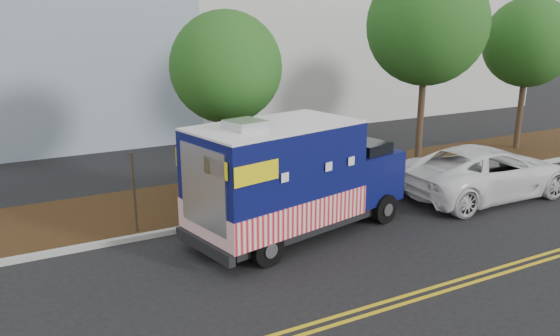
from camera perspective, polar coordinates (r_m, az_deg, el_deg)
ground at (r=15.60m, az=0.62°, el=-6.69°), size 120.00×120.00×0.00m
curb at (r=16.73m, az=-1.69°, el=-4.84°), size 120.00×0.18×0.15m
mulch_strip at (r=18.52m, az=-4.57°, el=-2.81°), size 120.00×4.00×0.15m
centerline_near at (r=12.26m, az=10.90°, el=-13.57°), size 120.00×0.10×0.01m
centerline_far at (r=12.09m, az=11.66°, el=-14.05°), size 120.00×0.10×0.01m
tree_b at (r=17.56m, az=-5.66°, el=10.41°), size 3.55×3.55×6.13m
tree_c at (r=21.91m, az=15.10°, el=14.23°), size 4.56×4.56×7.87m
tree_d at (r=26.31m, az=24.52°, el=11.84°), size 3.83×3.83×6.72m
sign_post at (r=15.44m, az=-14.96°, el=-2.74°), size 0.06×0.06×2.40m
food_truck at (r=14.88m, az=1.17°, el=-1.42°), size 6.88×3.71×3.45m
white_car at (r=19.61m, az=20.69°, el=-0.34°), size 6.26×2.98×1.72m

